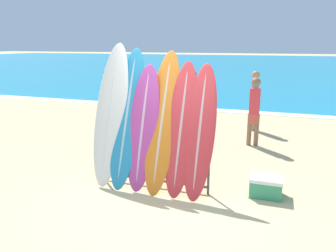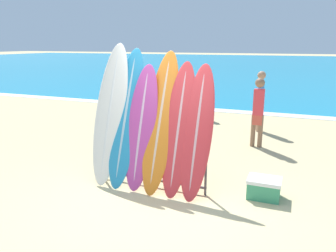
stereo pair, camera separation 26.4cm
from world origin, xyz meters
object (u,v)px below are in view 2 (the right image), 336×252
(surfboard_slot_0, at_px, (110,113))
(surfboard_slot_5, at_px, (197,131))
(cooler_box, at_px, (264,188))
(surfboard_slot_4, at_px, (179,128))
(surfboard_slot_1, at_px, (126,117))
(surfboard_slot_2, at_px, (141,127))
(surfboard_slot_3, at_px, (161,121))
(surfboard_rack, at_px, (151,160))
(person_mid_beach, at_px, (200,92))
(person_far_left, at_px, (260,99))
(person_near_water, at_px, (258,110))

(surfboard_slot_0, distance_m, surfboard_slot_5, 1.61)
(cooler_box, bearing_deg, surfboard_slot_4, -171.40)
(surfboard_slot_4, xyz_separation_m, cooler_box, (1.37, 0.21, -0.90))
(surfboard_slot_5, bearing_deg, surfboard_slot_1, 177.59)
(surfboard_slot_2, distance_m, surfboard_slot_3, 0.35)
(surfboard_slot_3, bearing_deg, surfboard_slot_4, -6.90)
(surfboard_slot_5, bearing_deg, surfboard_rack, -177.18)
(person_mid_beach, height_order, person_far_left, person_far_left)
(surfboard_rack, relative_size, surfboard_slot_1, 0.84)
(surfboard_slot_5, distance_m, person_mid_beach, 5.72)
(surfboard_slot_1, height_order, cooler_box, surfboard_slot_1)
(surfboard_slot_0, bearing_deg, surfboard_slot_3, -0.01)
(surfboard_rack, relative_size, person_far_left, 1.18)
(surfboard_slot_4, relative_size, surfboard_slot_5, 1.01)
(surfboard_slot_1, bearing_deg, person_far_left, 67.67)
(surfboard_rack, height_order, surfboard_slot_5, surfboard_slot_5)
(surfboard_slot_4, bearing_deg, surfboard_slot_3, 173.10)
(person_near_water, height_order, person_mid_beach, person_near_water)
(person_near_water, bearing_deg, surfboard_slot_2, 62.31)
(person_near_water, bearing_deg, person_mid_beach, -49.60)
(surfboard_rack, xyz_separation_m, surfboard_slot_3, (0.14, 0.09, 0.68))
(cooler_box, bearing_deg, surfboard_slot_3, -174.43)
(person_near_water, bearing_deg, surfboard_slot_1, 57.09)
(person_mid_beach, xyz_separation_m, cooler_box, (2.59, -5.28, -0.67))
(surfboard_slot_2, height_order, surfboard_slot_3, surfboard_slot_3)
(surfboard_slot_2, xyz_separation_m, person_mid_beach, (-0.56, 5.51, -0.20))
(surfboard_slot_3, relative_size, person_near_water, 1.40)
(surfboard_slot_1, relative_size, surfboard_slot_2, 1.13)
(person_near_water, relative_size, person_mid_beach, 1.07)
(surfboard_slot_0, bearing_deg, person_mid_beach, 89.26)
(surfboard_rack, relative_size, surfboard_slot_5, 0.94)
(surfboard_slot_0, bearing_deg, person_near_water, 52.16)
(surfboard_slot_4, relative_size, person_far_left, 1.27)
(cooler_box, bearing_deg, person_far_left, 97.65)
(surfboard_slot_4, bearing_deg, surfboard_rack, -173.89)
(person_far_left, bearing_deg, person_near_water, 172.07)
(surfboard_rack, xyz_separation_m, surfboard_slot_4, (0.48, 0.05, 0.59))
(surfboard_slot_3, xyz_separation_m, cooler_box, (1.70, 0.17, -0.98))
(surfboard_slot_4, bearing_deg, person_near_water, 72.24)
(surfboard_slot_5, bearing_deg, person_far_left, 83.62)
(surfboard_slot_5, xyz_separation_m, person_mid_beach, (-1.54, 5.50, -0.22))
(surfboard_slot_2, bearing_deg, surfboard_slot_5, 0.79)
(surfboard_slot_0, distance_m, person_mid_beach, 5.46)
(surfboard_slot_0, bearing_deg, person_far_left, 64.23)
(surfboard_rack, distance_m, surfboard_slot_1, 0.86)
(person_far_left, bearing_deg, surfboard_slot_3, 152.73)
(surfboard_slot_0, relative_size, person_far_left, 1.45)
(surfboard_rack, xyz_separation_m, person_mid_beach, (-0.74, 5.54, 0.36))
(person_far_left, distance_m, cooler_box, 4.28)
(surfboard_slot_3, distance_m, person_mid_beach, 5.53)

